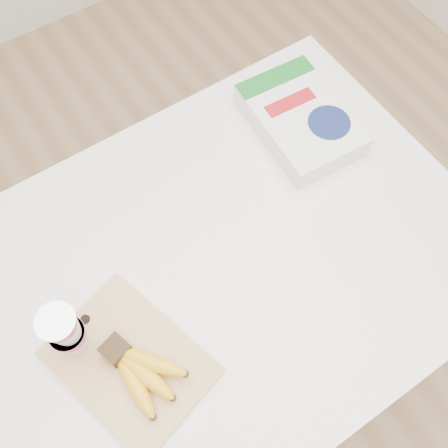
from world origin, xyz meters
name	(u,v)px	position (x,y,z in m)	size (l,w,h in m)	color
room	(182,176)	(0.00, 0.00, 1.35)	(4.00, 4.00, 4.00)	tan
table	(204,332)	(0.00, 0.00, 0.47)	(1.26, 0.84, 0.95)	white
cutting_board	(130,362)	(-0.20, -0.08, 0.96)	(0.22, 0.30, 0.02)	tan
bananas	(140,370)	(-0.19, -0.11, 0.99)	(0.13, 0.18, 0.06)	#382816
yogurt_stack	(66,332)	(-0.27, 0.00, 1.05)	(0.07, 0.07, 0.17)	white
cereal_box	(300,120)	(0.42, 0.19, 0.98)	(0.22, 0.31, 0.07)	white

